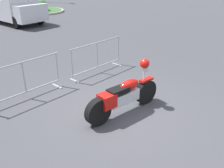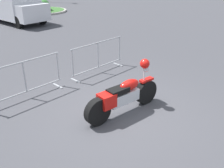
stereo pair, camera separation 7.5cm
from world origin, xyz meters
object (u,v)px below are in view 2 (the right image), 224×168
Objects in this scene: crowd_barrier_far at (98,57)px; delivery_van at (12,3)px; motorcycle at (124,95)px; crowd_barrier_near at (25,79)px.

crowd_barrier_far is 0.44× the size of delivery_van.
motorcycle is 0.43× the size of delivery_van.
delivery_van is (3.26, 12.82, 0.76)m from motorcycle.
delivery_van reaches higher than crowd_barrier_near.
delivery_van is at bearing 79.42° from crowd_barrier_far.
crowd_barrier_near is at bearing 123.81° from motorcycle.
delivery_van is (4.58, 10.43, 0.69)m from crowd_barrier_near.
delivery_van is at bearing 80.79° from motorcycle.
crowd_barrier_near is at bearing 180.00° from crowd_barrier_far.
motorcycle is 13.25m from delivery_van.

